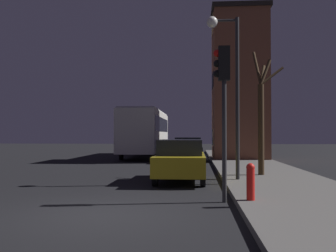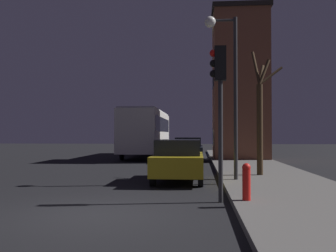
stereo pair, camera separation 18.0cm
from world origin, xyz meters
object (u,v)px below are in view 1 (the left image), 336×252
(traffic_light, at_px, (223,90))
(car_far_lane, at_px, (187,146))
(streetlamp, at_px, (228,67))
(fire_hydrant, at_px, (251,181))
(car_near_lane, at_px, (180,160))
(car_mid_lane, at_px, (188,149))
(bus, at_px, (146,130))
(bare_tree, at_px, (262,112))

(traffic_light, xyz_separation_m, car_far_lane, (-1.47, 23.45, -2.20))
(streetlamp, height_order, car_far_lane, streetlamp)
(streetlamp, height_order, fire_hydrant, streetlamp)
(car_near_lane, bearing_deg, car_mid_lane, 89.38)
(bus, xyz_separation_m, car_mid_lane, (3.45, -5.78, -1.31))
(bare_tree, distance_m, car_mid_lane, 9.01)
(car_mid_lane, height_order, car_far_lane, car_mid_lane)
(fire_hydrant, bearing_deg, streetlamp, 92.49)
(bare_tree, distance_m, car_far_lane, 18.48)
(bus, xyz_separation_m, car_far_lane, (3.17, 4.03, -1.40))
(car_near_lane, xyz_separation_m, fire_hydrant, (1.91, -4.73, -0.18))
(bare_tree, relative_size, car_far_lane, 1.35)
(bus, bearing_deg, traffic_light, -76.59)
(bare_tree, xyz_separation_m, car_far_lane, (-3.40, 18.06, -1.93))
(car_mid_lane, height_order, fire_hydrant, car_mid_lane)
(traffic_light, relative_size, car_far_lane, 1.07)
(traffic_light, bearing_deg, bus, 103.41)
(streetlamp, bearing_deg, car_mid_lane, 99.25)
(streetlamp, height_order, bare_tree, streetlamp)
(traffic_light, bearing_deg, bare_tree, 70.27)
(bus, bearing_deg, fire_hydrant, -75.26)
(car_near_lane, bearing_deg, streetlamp, -15.81)
(streetlamp, distance_m, car_near_lane, 3.81)
(bus, distance_m, fire_hydrant, 20.72)
(streetlamp, bearing_deg, car_far_lane, 95.51)
(streetlamp, xyz_separation_m, bare_tree, (1.49, 1.71, -1.51))
(traffic_light, relative_size, fire_hydrant, 4.52)
(streetlamp, xyz_separation_m, fire_hydrant, (0.18, -4.24, -3.55))
(bare_tree, height_order, car_mid_lane, bare_tree)
(streetlamp, xyz_separation_m, traffic_light, (-0.44, -3.68, -1.25))
(streetlamp, relative_size, traffic_light, 1.44)
(bare_tree, relative_size, fire_hydrant, 5.66)
(car_mid_lane, distance_m, fire_hydrant, 14.32)
(car_far_lane, bearing_deg, fire_hydrant, -85.02)
(streetlamp, distance_m, car_mid_lane, 10.64)
(car_near_lane, bearing_deg, traffic_light, -72.82)
(fire_hydrant, bearing_deg, bus, 104.74)
(fire_hydrant, bearing_deg, car_near_lane, 112.01)
(car_mid_lane, relative_size, fire_hydrant, 5.04)
(bare_tree, height_order, car_far_lane, bare_tree)
(streetlamp, relative_size, bus, 0.51)
(bus, height_order, car_far_lane, bus)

